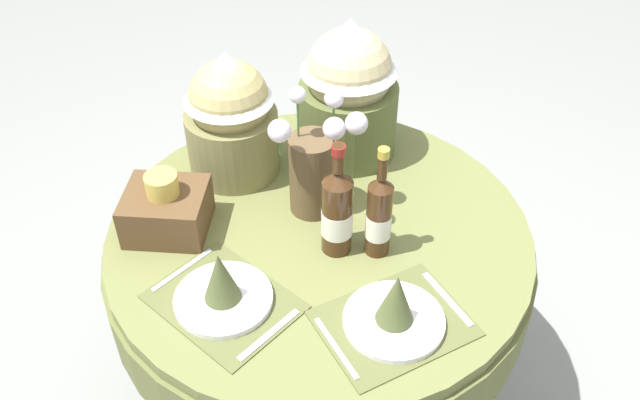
% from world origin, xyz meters
% --- Properties ---
extents(ground, '(8.00, 8.00, 0.00)m').
position_xyz_m(ground, '(0.00, 0.00, 0.00)').
color(ground, gray).
extents(dining_table, '(1.17, 1.17, 0.77)m').
position_xyz_m(dining_table, '(0.00, 0.00, 0.63)').
color(dining_table, olive).
rests_on(dining_table, ground).
extents(place_setting_left, '(0.43, 0.41, 0.16)m').
position_xyz_m(place_setting_left, '(-0.21, -0.28, 0.81)').
color(place_setting_left, brown).
rests_on(place_setting_left, dining_table).
extents(place_setting_right, '(0.43, 0.40, 0.16)m').
position_xyz_m(place_setting_right, '(0.20, -0.31, 0.81)').
color(place_setting_right, brown).
rests_on(place_setting_right, dining_table).
extents(flower_vase, '(0.25, 0.18, 0.38)m').
position_xyz_m(flower_vase, '(-0.02, 0.09, 0.92)').
color(flower_vase, brown).
rests_on(flower_vase, dining_table).
extents(wine_bottle_left, '(0.07, 0.07, 0.33)m').
position_xyz_m(wine_bottle_left, '(0.16, -0.07, 0.89)').
color(wine_bottle_left, '#422814').
rests_on(wine_bottle_left, dining_table).
extents(wine_bottle_centre, '(0.08, 0.08, 0.33)m').
position_xyz_m(wine_bottle_centre, '(0.05, -0.07, 0.90)').
color(wine_bottle_centre, '#422814').
rests_on(wine_bottle_centre, dining_table).
extents(gift_tub_back_left, '(0.27, 0.27, 0.39)m').
position_xyz_m(gift_tub_back_left, '(-0.27, 0.25, 0.97)').
color(gift_tub_back_left, olive).
rests_on(gift_tub_back_left, dining_table).
extents(gift_tub_back_centre, '(0.30, 0.30, 0.44)m').
position_xyz_m(gift_tub_back_centre, '(0.06, 0.37, 1.00)').
color(gift_tub_back_centre, '#566033').
rests_on(gift_tub_back_centre, dining_table).
extents(woven_basket_side_left, '(0.21, 0.19, 0.18)m').
position_xyz_m(woven_basket_side_left, '(-0.41, -0.03, 0.84)').
color(woven_basket_side_left, brown).
rests_on(woven_basket_side_left, dining_table).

